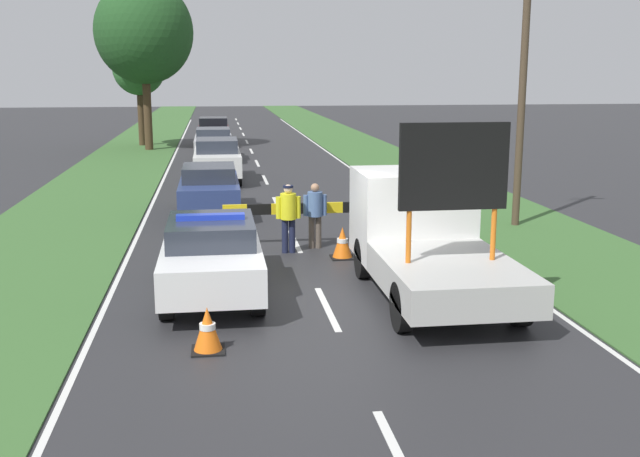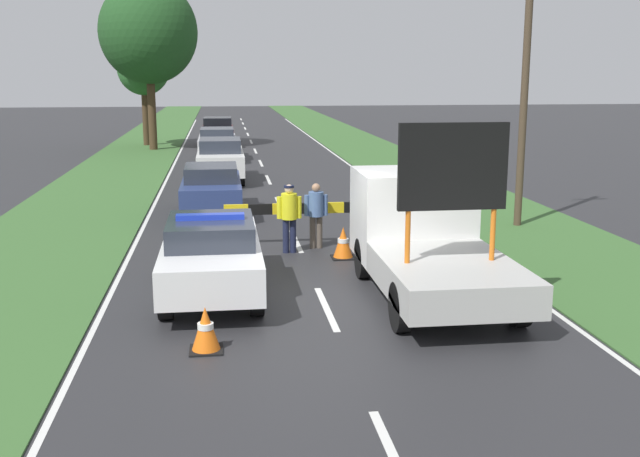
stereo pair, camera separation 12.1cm
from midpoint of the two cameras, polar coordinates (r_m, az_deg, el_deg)
The scene contains 18 objects.
ground_plane at distance 14.10m, azimuth -0.09°, elevation -5.28°, with size 160.00×160.00×0.00m, color #28282B.
lane_markings at distance 31.71m, azimuth -4.58°, elevation 4.30°, with size 8.02×73.69×0.01m.
grass_verge_left at distance 33.87m, azimuth -15.25°, elevation 4.42°, with size 4.17×120.00×0.03m.
grass_verge_right at distance 34.54m, azimuth 5.48°, elevation 4.92°, with size 4.17×120.00×0.03m.
police_car at distance 14.27m, azimuth -8.49°, elevation -1.91°, with size 1.80×4.61×1.57m.
work_truck at distance 14.48m, azimuth 7.75°, elevation -0.44°, with size 2.24×5.22×3.34m.
road_barrier at distance 18.14m, azimuth -2.09°, elevation 1.38°, with size 3.50×0.08×1.04m.
police_officer at distance 17.36m, azimuth -2.63°, elevation 1.23°, with size 0.58×0.37×1.61m.
pedestrian_civilian at distance 17.81m, azimuth -0.58°, elevation 1.39°, with size 0.56×0.36×1.57m.
traffic_cone_near_police at distance 11.52m, azimuth -8.87°, elevation -7.62°, with size 0.51×0.51×0.70m.
traffic_cone_centre_front at distance 16.96m, azimuth 1.52°, elevation -1.09°, with size 0.52×0.52×0.72m.
queued_car_hatch_blue at distance 22.42m, azimuth -8.59°, elevation 3.06°, with size 1.71×4.22×1.47m.
queued_car_van_white at distance 29.20m, azimuth -7.95°, elevation 5.28°, with size 1.74×4.52×1.64m.
queued_car_sedan_silver at distance 36.29m, azimuth -8.21°, elevation 6.45°, with size 1.76×4.56×1.53m.
queued_car_wagon_maroon at distance 43.54m, azimuth -8.20°, elevation 7.36°, with size 1.77×4.50×1.61m.
roadside_tree_near_left at distance 41.54m, azimuth -13.36°, elevation 14.35°, with size 5.14×5.14×8.91m.
roadside_tree_near_right at distance 44.12m, azimuth -13.72°, elevation 11.77°, with size 2.93×2.93×5.92m.
utility_pole at distance 20.85m, azimuth 15.03°, elevation 10.58°, with size 1.20×0.20×7.44m.
Camera 1 is at (-1.91, -13.34, 4.16)m, focal length 42.00 mm.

